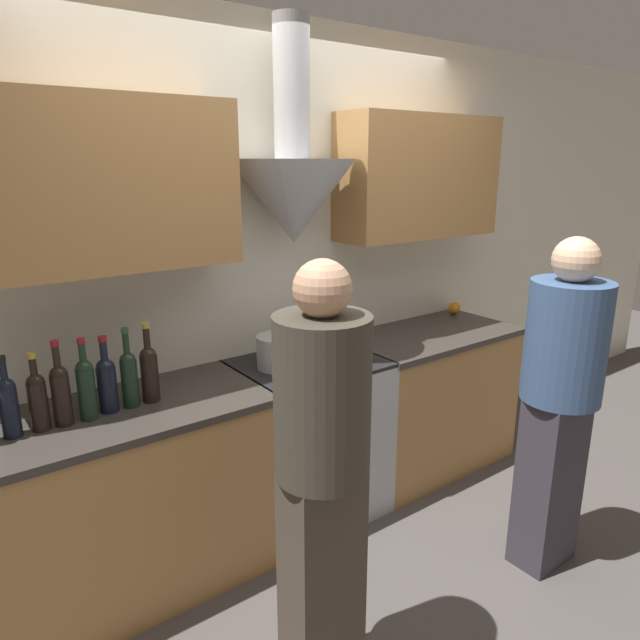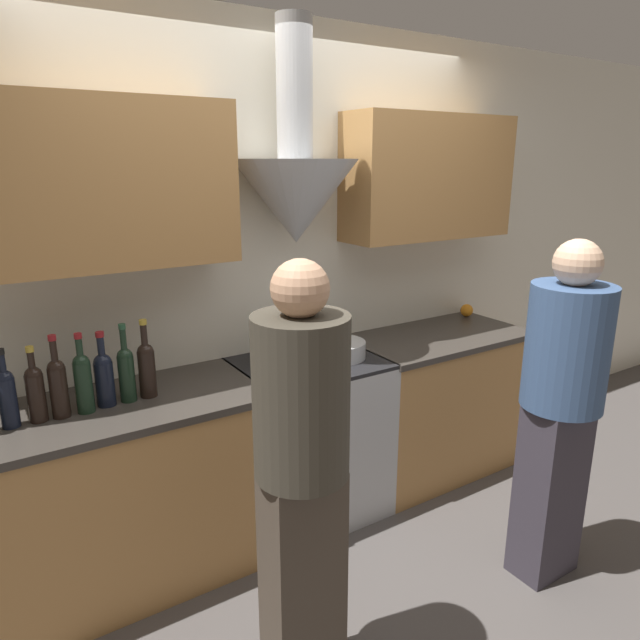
{
  "view_description": "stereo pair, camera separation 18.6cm",
  "coord_description": "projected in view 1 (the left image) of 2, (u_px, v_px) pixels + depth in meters",
  "views": [
    {
      "loc": [
        -1.62,
        -1.97,
        1.9
      ],
      "look_at": [
        0.0,
        0.22,
        1.13
      ],
      "focal_mm": 32.0,
      "sensor_mm": 36.0,
      "label": 1
    },
    {
      "loc": [
        -1.47,
        -2.08,
        1.9
      ],
      "look_at": [
        0.0,
        0.22,
        1.13
      ],
      "focal_mm": 32.0,
      "sensor_mm": 36.0,
      "label": 2
    }
  ],
  "objects": [
    {
      "name": "wine_bottle_7",
      "position": [
        149.0,
        371.0,
        2.46
      ],
      "size": [
        0.08,
        0.08,
        0.35
      ],
      "color": "black",
      "rests_on": "counter_left"
    },
    {
      "name": "wine_bottle_6",
      "position": [
        129.0,
        376.0,
        2.41
      ],
      "size": [
        0.07,
        0.07,
        0.35
      ],
      "color": "black",
      "rests_on": "counter_left"
    },
    {
      "name": "stock_pot",
      "position": [
        279.0,
        351.0,
        2.88
      ],
      "size": [
        0.22,
        0.22,
        0.17
      ],
      "color": "#B7BABC",
      "rests_on": "stove_range"
    },
    {
      "name": "wine_bottle_2",
      "position": [
        38.0,
        398.0,
        2.2
      ],
      "size": [
        0.07,
        0.07,
        0.32
      ],
      "color": "black",
      "rests_on": "counter_left"
    },
    {
      "name": "wine_bottle_1",
      "position": [
        8.0,
        404.0,
        2.14
      ],
      "size": [
        0.07,
        0.07,
        0.32
      ],
      "color": "black",
      "rests_on": "counter_left"
    },
    {
      "name": "person_foreground_left",
      "position": [
        322.0,
        469.0,
        1.93
      ],
      "size": [
        0.32,
        0.32,
        1.61
      ],
      "color": "#473D33",
      "rests_on": "ground_plane"
    },
    {
      "name": "wine_bottle_4",
      "position": [
        86.0,
        386.0,
        2.29
      ],
      "size": [
        0.07,
        0.07,
        0.34
      ],
      "color": "black",
      "rests_on": "counter_left"
    },
    {
      "name": "counter_left",
      "position": [
        131.0,
        499.0,
        2.54
      ],
      "size": [
        1.23,
        0.62,
        0.88
      ],
      "color": "#B27F47",
      "rests_on": "ground_plane"
    },
    {
      "name": "counter_right",
      "position": [
        426.0,
        398.0,
        3.62
      ],
      "size": [
        1.11,
        0.62,
        0.88
      ],
      "color": "#B27F47",
      "rests_on": "ground_plane"
    },
    {
      "name": "wine_bottle_3",
      "position": [
        61.0,
        391.0,
        2.24
      ],
      "size": [
        0.07,
        0.07,
        0.35
      ],
      "color": "black",
      "rests_on": "counter_left"
    },
    {
      "name": "person_foreground_right",
      "position": [
        560.0,
        395.0,
        2.58
      ],
      "size": [
        0.35,
        0.35,
        1.59
      ],
      "color": "#38333D",
      "rests_on": "ground_plane"
    },
    {
      "name": "orange_fruit",
      "position": [
        454.0,
        308.0,
        3.9
      ],
      "size": [
        0.08,
        0.08,
        0.08
      ],
      "color": "orange",
      "rests_on": "counter_right"
    },
    {
      "name": "ground_plane",
      "position": [
        345.0,
        538.0,
        2.97
      ],
      "size": [
        12.0,
        12.0,
        0.0
      ],
      "primitive_type": "plane",
      "color": "#4C4744"
    },
    {
      "name": "wine_bottle_5",
      "position": [
        107.0,
        382.0,
        2.36
      ],
      "size": [
        0.08,
        0.08,
        0.33
      ],
      "color": "black",
      "rests_on": "counter_left"
    },
    {
      "name": "wall_back",
      "position": [
        276.0,
        244.0,
        3.01
      ],
      "size": [
        8.4,
        0.63,
        2.6
      ],
      "color": "silver",
      "rests_on": "ground_plane"
    },
    {
      "name": "mixing_bowl",
      "position": [
        337.0,
        349.0,
        3.04
      ],
      "size": [
        0.28,
        0.28,
        0.09
      ],
      "color": "#B7BABC",
      "rests_on": "stove_range"
    },
    {
      "name": "stove_range",
      "position": [
        309.0,
        437.0,
        3.1
      ],
      "size": [
        0.74,
        0.6,
        0.88
      ],
      "color": "#B7BABC",
      "rests_on": "ground_plane"
    }
  ]
}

